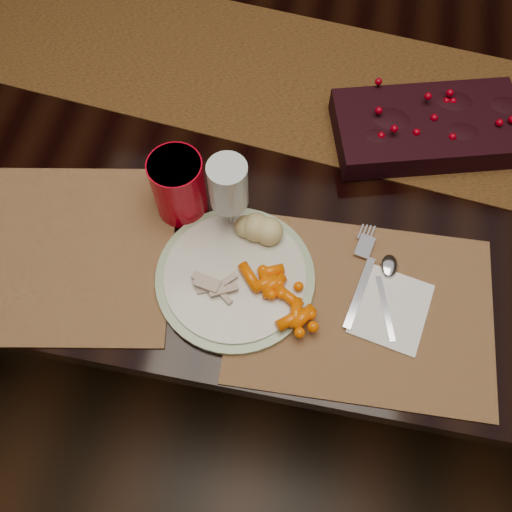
% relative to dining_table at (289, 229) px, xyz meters
% --- Properties ---
extents(floor, '(5.00, 5.00, 0.00)m').
position_rel_dining_table_xyz_m(floor, '(0.00, 0.00, -0.38)').
color(floor, black).
rests_on(floor, ground).
extents(dining_table, '(1.80, 1.00, 0.75)m').
position_rel_dining_table_xyz_m(dining_table, '(0.00, 0.00, 0.00)').
color(dining_table, black).
rests_on(dining_table, floor).
extents(table_runner, '(1.82, 0.56, 0.00)m').
position_rel_dining_table_xyz_m(table_runner, '(-0.05, 0.13, 0.38)').
color(table_runner, '#513216').
rests_on(table_runner, dining_table).
extents(centerpiece, '(0.38, 0.26, 0.07)m').
position_rel_dining_table_xyz_m(centerpiece, '(0.23, 0.03, 0.41)').
color(centerpiece, black).
rests_on(centerpiece, table_runner).
extents(placemat_main, '(0.43, 0.33, 0.00)m').
position_rel_dining_table_xyz_m(placemat_main, '(0.15, -0.33, 0.38)').
color(placemat_main, '#976B40').
rests_on(placemat_main, dining_table).
extents(placemat_second, '(0.52, 0.42, 0.00)m').
position_rel_dining_table_xyz_m(placemat_second, '(-0.40, -0.33, 0.38)').
color(placemat_second, '#9C6741').
rests_on(placemat_second, dining_table).
extents(dinner_plate, '(0.33, 0.33, 0.01)m').
position_rel_dining_table_xyz_m(dinner_plate, '(-0.06, -0.32, 0.39)').
color(dinner_plate, beige).
rests_on(dinner_plate, placemat_main).
extents(baby_carrots, '(0.13, 0.11, 0.02)m').
position_rel_dining_table_xyz_m(baby_carrots, '(0.01, -0.35, 0.40)').
color(baby_carrots, '#F15B00').
rests_on(baby_carrots, dinner_plate).
extents(mashed_potatoes, '(0.10, 0.09, 0.05)m').
position_rel_dining_table_xyz_m(mashed_potatoes, '(-0.04, -0.24, 0.42)').
color(mashed_potatoes, beige).
rests_on(mashed_potatoes, dinner_plate).
extents(turkey_shreds, '(0.07, 0.07, 0.01)m').
position_rel_dining_table_xyz_m(turkey_shreds, '(-0.08, -0.35, 0.40)').
color(turkey_shreds, '#AC9D94').
rests_on(turkey_shreds, dinner_plate).
extents(napkin, '(0.13, 0.15, 0.00)m').
position_rel_dining_table_xyz_m(napkin, '(0.20, -0.33, 0.38)').
color(napkin, white).
rests_on(napkin, placemat_main).
extents(fork, '(0.06, 0.17, 0.00)m').
position_rel_dining_table_xyz_m(fork, '(0.15, -0.29, 0.39)').
color(fork, '#B2B1C0').
rests_on(fork, napkin).
extents(spoon, '(0.07, 0.14, 0.00)m').
position_rel_dining_table_xyz_m(spoon, '(0.19, -0.31, 0.39)').
color(spoon, silver).
rests_on(spoon, napkin).
extents(red_cup, '(0.10, 0.10, 0.12)m').
position_rel_dining_table_xyz_m(red_cup, '(-0.18, -0.20, 0.44)').
color(red_cup, '#AD0012').
rests_on(red_cup, placemat_main).
extents(wine_glass, '(0.08, 0.08, 0.17)m').
position_rel_dining_table_xyz_m(wine_glass, '(-0.09, -0.22, 0.46)').
color(wine_glass, silver).
rests_on(wine_glass, dining_table).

